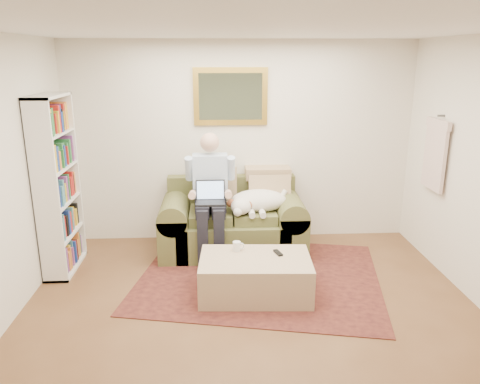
{
  "coord_description": "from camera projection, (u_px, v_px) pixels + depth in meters",
  "views": [
    {
      "loc": [
        -0.33,
        -3.53,
        2.39
      ],
      "look_at": [
        -0.06,
        1.41,
        0.95
      ],
      "focal_mm": 35.0,
      "sensor_mm": 36.0,
      "label": 1
    }
  ],
  "objects": [
    {
      "name": "tv_remote",
      "position": [
        278.0,
        253.0,
        4.87
      ],
      "size": [
        0.09,
        0.16,
        0.02
      ],
      "primitive_type": "cube",
      "rotation": [
        0.0,
        0.0,
        0.3
      ],
      "color": "black",
      "rests_on": "ottoman"
    },
    {
      "name": "laptop",
      "position": [
        210.0,
        196.0,
        5.54
      ],
      "size": [
        0.35,
        0.28,
        0.25
      ],
      "color": "black",
      "rests_on": "seated_man"
    },
    {
      "name": "coffee_mug",
      "position": [
        237.0,
        246.0,
        4.93
      ],
      "size": [
        0.08,
        0.08,
        0.1
      ],
      "primitive_type": "cylinder",
      "color": "white",
      "rests_on": "ottoman"
    },
    {
      "name": "sleeping_dog",
      "position": [
        259.0,
        201.0,
        5.74
      ],
      "size": [
        0.74,
        0.46,
        0.27
      ],
      "primitive_type": null,
      "color": "white",
      "rests_on": "sofa"
    },
    {
      "name": "hanging_shirt",
      "position": [
        435.0,
        151.0,
        5.35
      ],
      "size": [
        0.06,
        0.52,
        0.9
      ],
      "primitive_type": null,
      "color": "beige",
      "rests_on": "room_shell"
    },
    {
      "name": "room_shell",
      "position": [
        254.0,
        187.0,
        4.05
      ],
      "size": [
        4.51,
        5.0,
        2.61
      ],
      "color": "brown",
      "rests_on": "ground"
    },
    {
      "name": "wall_mirror",
      "position": [
        231.0,
        97.0,
        5.91
      ],
      "size": [
        0.94,
        0.04,
        0.72
      ],
      "color": "gold",
      "rests_on": "room_shell"
    },
    {
      "name": "sofa",
      "position": [
        233.0,
        227.0,
        5.91
      ],
      "size": [
        1.8,
        0.91,
        1.08
      ],
      "color": "brown",
      "rests_on": "room_shell"
    },
    {
      "name": "seated_man",
      "position": [
        211.0,
        198.0,
        5.61
      ],
      "size": [
        0.59,
        0.84,
        1.51
      ],
      "primitive_type": null,
      "color": "#8CABD8",
      "rests_on": "sofa"
    },
    {
      "name": "bookshelf",
      "position": [
        57.0,
        186.0,
        5.22
      ],
      "size": [
        0.28,
        0.8,
        2.0
      ],
      "primitive_type": null,
      "color": "white",
      "rests_on": "room_shell"
    },
    {
      "name": "ottoman",
      "position": [
        255.0,
        276.0,
        4.82
      ],
      "size": [
        1.17,
        0.78,
        0.41
      ],
      "primitive_type": "cube",
      "rotation": [
        0.0,
        0.0,
        -0.05
      ],
      "color": "#CCB188",
      "rests_on": "room_shell"
    },
    {
      "name": "rug",
      "position": [
        259.0,
        276.0,
        5.26
      ],
      "size": [
        2.99,
        2.58,
        0.01
      ],
      "primitive_type": "cube",
      "rotation": [
        0.0,
        0.0,
        -0.2
      ],
      "color": "black",
      "rests_on": "room_shell"
    }
  ]
}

